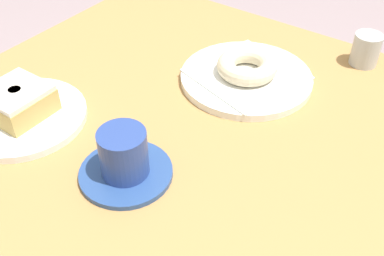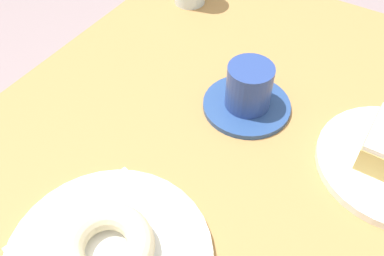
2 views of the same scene
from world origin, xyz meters
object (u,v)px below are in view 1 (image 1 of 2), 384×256
(donut_sugar_ring, at_px, (247,66))
(sugar_jar, at_px, (366,50))
(plate_glazed_square, at_px, (22,117))
(donut_glazed_square, at_px, (18,101))
(coffee_cup, at_px, (124,159))
(plate_sugar_ring, at_px, (246,78))

(donut_sugar_ring, xyz_separation_m, sugar_jar, (-0.18, 0.15, -0.00))
(plate_glazed_square, xyz_separation_m, sugar_jar, (-0.49, 0.40, 0.02))
(donut_glazed_square, bearing_deg, donut_sugar_ring, 141.90)
(donut_glazed_square, relative_size, coffee_cup, 0.69)
(plate_sugar_ring, height_order, coffee_cup, coffee_cup)
(plate_sugar_ring, distance_m, coffee_cup, 0.31)
(donut_glazed_square, distance_m, donut_sugar_ring, 0.39)
(sugar_jar, bearing_deg, plate_sugar_ring, -40.24)
(plate_glazed_square, height_order, coffee_cup, coffee_cup)
(donut_sugar_ring, bearing_deg, plate_sugar_ring, 0.00)
(plate_glazed_square, relative_size, sugar_jar, 3.39)
(donut_sugar_ring, relative_size, sugar_jar, 1.77)
(plate_glazed_square, xyz_separation_m, coffee_cup, (-0.00, 0.22, 0.03))
(donut_glazed_square, distance_m, plate_sugar_ring, 0.40)
(plate_glazed_square, height_order, donut_sugar_ring, donut_sugar_ring)
(donut_sugar_ring, height_order, coffee_cup, coffee_cup)
(coffee_cup, xyz_separation_m, sugar_jar, (-0.49, 0.17, -0.00))
(coffee_cup, height_order, sugar_jar, coffee_cup)
(donut_sugar_ring, xyz_separation_m, coffee_cup, (0.31, -0.02, -0.00))
(sugar_jar, bearing_deg, donut_glazed_square, -38.91)
(coffee_cup, bearing_deg, sugar_jar, 160.40)
(plate_glazed_square, distance_m, coffee_cup, 0.22)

